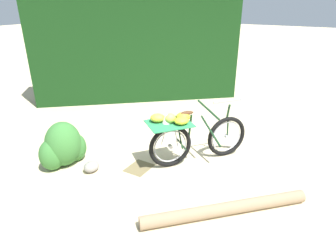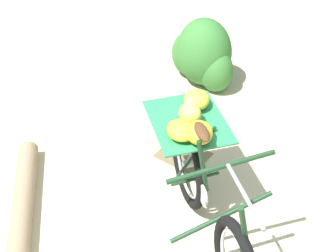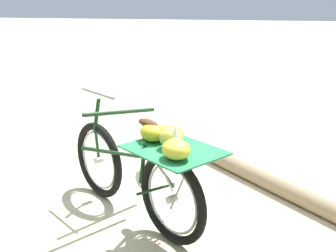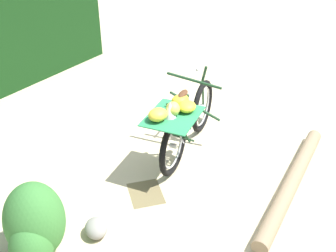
{
  "view_description": "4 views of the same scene",
  "coord_description": "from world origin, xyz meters",
  "px_view_note": "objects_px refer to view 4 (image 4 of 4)",
  "views": [
    {
      "loc": [
        -3.93,
        -1.64,
        2.56
      ],
      "look_at": [
        -0.41,
        0.43,
        0.78
      ],
      "focal_mm": 31.18,
      "sensor_mm": 36.0,
      "label": 1
    },
    {
      "loc": [
        1.28,
        -1.98,
        3.02
      ],
      "look_at": [
        -0.41,
        0.36,
        0.76
      ],
      "focal_mm": 53.11,
      "sensor_mm": 36.0,
      "label": 2
    },
    {
      "loc": [
        -0.8,
        3.32,
        1.86
      ],
      "look_at": [
        -0.28,
        0.52,
        0.97
      ],
      "focal_mm": 44.89,
      "sensor_mm": 36.0,
      "label": 3
    },
    {
      "loc": [
        -4.01,
        1.57,
        2.99
      ],
      "look_at": [
        -0.44,
        0.57,
        0.74
      ],
      "focal_mm": 42.91,
      "sensor_mm": 36.0,
      "label": 4
    }
  ],
  "objects_px": {
    "fallen_log": "(292,182)",
    "path_stone": "(96,228)",
    "bicycle": "(185,120)",
    "shrub_cluster": "(36,225)"
  },
  "relations": [
    {
      "from": "bicycle",
      "to": "path_stone",
      "type": "relative_size",
      "value": 5.91
    },
    {
      "from": "bicycle",
      "to": "shrub_cluster",
      "type": "height_order",
      "value": "bicycle"
    },
    {
      "from": "bicycle",
      "to": "path_stone",
      "type": "xyz_separation_m",
      "value": [
        -1.08,
        1.26,
        -0.42
      ]
    },
    {
      "from": "path_stone",
      "to": "bicycle",
      "type": "bearing_deg",
      "value": -49.2
    },
    {
      "from": "bicycle",
      "to": "path_stone",
      "type": "bearing_deg",
      "value": 169.37
    },
    {
      "from": "bicycle",
      "to": "fallen_log",
      "type": "relative_size",
      "value": 0.7
    },
    {
      "from": "shrub_cluster",
      "to": "path_stone",
      "type": "bearing_deg",
      "value": -83.03
    },
    {
      "from": "shrub_cluster",
      "to": "path_stone",
      "type": "height_order",
      "value": "shrub_cluster"
    },
    {
      "from": "fallen_log",
      "to": "path_stone",
      "type": "height_order",
      "value": "fallen_log"
    },
    {
      "from": "bicycle",
      "to": "fallen_log",
      "type": "distance_m",
      "value": 1.44
    }
  ]
}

